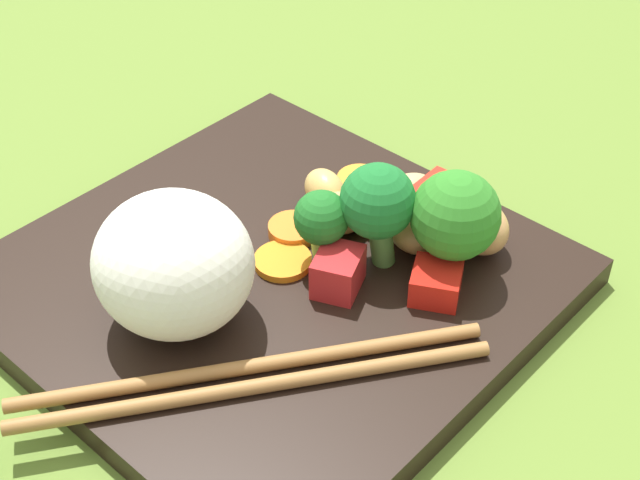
{
  "coord_description": "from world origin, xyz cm",
  "views": [
    {
      "loc": [
        23.78,
        27.89,
        33.98
      ],
      "look_at": [
        -1.9,
        1.68,
        3.63
      ],
      "focal_mm": 51.74,
      "sensor_mm": 36.0,
      "label": 1
    }
  ],
  "objects_px": {
    "chopstick_pair": "(253,377)",
    "rice_mound": "(174,264)",
    "broccoli_floret_1": "(455,216)",
    "square_plate": "(273,282)",
    "carrot_slice_2": "(277,257)"
  },
  "relations": [
    {
      "from": "chopstick_pair",
      "to": "rice_mound",
      "type": "bearing_deg",
      "value": 119.91
    },
    {
      "from": "rice_mound",
      "to": "broccoli_floret_1",
      "type": "bearing_deg",
      "value": 150.66
    },
    {
      "from": "square_plate",
      "to": "broccoli_floret_1",
      "type": "relative_size",
      "value": 4.32
    },
    {
      "from": "rice_mound",
      "to": "chopstick_pair",
      "type": "xyz_separation_m",
      "value": [
        0.0,
        0.06,
        -0.03
      ]
    },
    {
      "from": "square_plate",
      "to": "chopstick_pair",
      "type": "relative_size",
      "value": 1.29
    },
    {
      "from": "square_plate",
      "to": "chopstick_pair",
      "type": "xyz_separation_m",
      "value": [
        0.06,
        0.05,
        0.01
      ]
    },
    {
      "from": "chopstick_pair",
      "to": "broccoli_floret_1",
      "type": "bearing_deg",
      "value": 26.25
    },
    {
      "from": "broccoli_floret_1",
      "to": "chopstick_pair",
      "type": "height_order",
      "value": "broccoli_floret_1"
    },
    {
      "from": "carrot_slice_2",
      "to": "chopstick_pair",
      "type": "distance_m",
      "value": 0.09
    },
    {
      "from": "rice_mound",
      "to": "carrot_slice_2",
      "type": "xyz_separation_m",
      "value": [
        -0.06,
        0.0,
        -0.03
      ]
    },
    {
      "from": "rice_mound",
      "to": "carrot_slice_2",
      "type": "height_order",
      "value": "rice_mound"
    },
    {
      "from": "rice_mound",
      "to": "carrot_slice_2",
      "type": "relative_size",
      "value": 2.52
    },
    {
      "from": "broccoli_floret_1",
      "to": "chopstick_pair",
      "type": "bearing_deg",
      "value": -5.73
    },
    {
      "from": "broccoli_floret_1",
      "to": "carrot_slice_2",
      "type": "distance_m",
      "value": 0.1
    },
    {
      "from": "broccoli_floret_1",
      "to": "chopstick_pair",
      "type": "xyz_separation_m",
      "value": [
        0.13,
        -0.01,
        -0.03
      ]
    }
  ]
}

